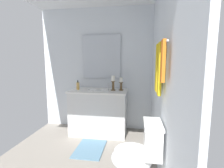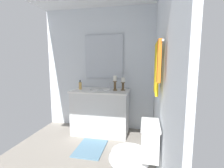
# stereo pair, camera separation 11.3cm
# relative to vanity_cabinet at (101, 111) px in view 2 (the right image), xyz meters

# --- Properties ---
(floor) EXTENTS (2.57, 2.29, 0.02)m
(floor) POSITION_rel_vanity_cabinet_xyz_m (0.96, -0.11, -0.44)
(floor) COLOR gray
(floor) RESTS_ON ground
(wall_back) EXTENTS (2.57, 0.04, 2.45)m
(wall_back) POSITION_rel_vanity_cabinet_xyz_m (0.96, 1.03, 0.80)
(wall_back) COLOR silver
(wall_back) RESTS_ON ground
(wall_left) EXTENTS (0.04, 2.29, 2.45)m
(wall_left) POSITION_rel_vanity_cabinet_xyz_m (-0.32, -0.11, 0.80)
(wall_left) COLOR silver
(wall_left) RESTS_ON ground
(vanity_cabinet) EXTENTS (0.58, 1.09, 0.85)m
(vanity_cabinet) POSITION_rel_vanity_cabinet_xyz_m (0.00, 0.00, 0.00)
(vanity_cabinet) COLOR silver
(vanity_cabinet) RESTS_ON ground
(sink_basin) EXTENTS (0.40, 0.40, 0.24)m
(sink_basin) POSITION_rel_vanity_cabinet_xyz_m (0.00, 0.00, 0.39)
(sink_basin) COLOR white
(sink_basin) RESTS_ON vanity_cabinet
(mirror) EXTENTS (0.02, 0.78, 0.87)m
(mirror) POSITION_rel_vanity_cabinet_xyz_m (-0.28, 0.00, 1.06)
(mirror) COLOR silver
(candle_holder_tall) EXTENTS (0.09, 0.09, 0.24)m
(candle_holder_tall) POSITION_rel_vanity_cabinet_xyz_m (-0.06, 0.42, 0.55)
(candle_holder_tall) COLOR brown
(candle_holder_tall) RESTS_ON vanity_cabinet
(candle_holder_short) EXTENTS (0.09, 0.09, 0.28)m
(candle_holder_short) POSITION_rel_vanity_cabinet_xyz_m (-0.02, 0.28, 0.57)
(candle_holder_short) COLOR brown
(candle_holder_short) RESTS_ON vanity_cabinet
(soap_bottle) EXTENTS (0.06, 0.06, 0.18)m
(soap_bottle) POSITION_rel_vanity_cabinet_xyz_m (0.00, -0.41, 0.50)
(soap_bottle) COLOR #E5B259
(soap_bottle) RESTS_ON vanity_cabinet
(toilet) EXTENTS (0.39, 0.54, 0.75)m
(toilet) POSITION_rel_vanity_cabinet_xyz_m (1.29, 0.75, -0.06)
(toilet) COLOR white
(toilet) RESTS_ON ground
(towel_bar) EXTENTS (0.61, 0.02, 0.02)m
(towel_bar) POSITION_rel_vanity_cabinet_xyz_m (1.23, 0.97, 1.14)
(towel_bar) COLOR silver
(towel_near_vanity) EXTENTS (0.16, 0.03, 0.54)m
(towel_near_vanity) POSITION_rel_vanity_cabinet_xyz_m (1.03, 0.95, 0.89)
(towel_near_vanity) COLOR yellow
(towel_near_vanity) RESTS_ON towel_bar
(towel_center) EXTENTS (0.13, 0.03, 0.55)m
(towel_center) POSITION_rel_vanity_cabinet_xyz_m (1.23, 0.95, 0.89)
(towel_center) COLOR yellow
(towel_center) RESTS_ON towel_bar
(towel_near_corner) EXTENTS (0.12, 0.03, 0.39)m
(towel_near_corner) POSITION_rel_vanity_cabinet_xyz_m (1.44, 0.95, 0.97)
(towel_near_corner) COLOR orange
(towel_near_corner) RESTS_ON towel_bar
(bath_mat) EXTENTS (0.60, 0.44, 0.02)m
(bath_mat) POSITION_rel_vanity_cabinet_xyz_m (0.63, 0.00, -0.42)
(bath_mat) COLOR slate
(bath_mat) RESTS_ON ground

